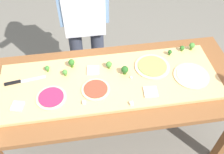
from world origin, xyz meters
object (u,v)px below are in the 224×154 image
object	(u,v)px
broccoli_floret_back_mid	(65,72)
broccoli_floret_front_left	(47,68)
broccoli_floret_back_right	(109,65)
cheese_crumble_b	(84,103)
pizza_whole_white_garlic	(191,75)
prep_table	(115,92)
broccoli_floret_back_left	(192,46)
broccoli_floret_center_right	(170,52)
cheese_crumble_c	(131,77)
pizza_slice_near_right	(93,70)
broccoli_floret_center_left	(125,70)
pizza_whole_tomato_red	(96,89)
pizza_slice_near_left	(151,92)
chefs_knife	(19,82)
broccoli_floret_front_right	(182,48)
cheese_crumble_a	(131,103)
pizza_slice_far_left	(17,106)
broccoli_floret_front_mid	(72,63)
pizza_whole_pesto_green	(152,66)
cook_center	(83,8)
pizza_whole_beet_magenta	(51,97)

from	to	relation	value
broccoli_floret_back_mid	broccoli_floret_front_left	xyz separation A→B (m)	(-0.13, 0.06, -0.00)
broccoli_floret_back_right	cheese_crumble_b	size ratio (longest dim) A/B	2.72
pizza_whole_white_garlic	prep_table	bearing A→B (deg)	175.83
prep_table	broccoli_floret_back_right	bearing A→B (deg)	101.12
broccoli_floret_back_right	cheese_crumble_b	xyz separation A→B (m)	(-0.20, -0.30, -0.02)
broccoli_floret_back_left	cheese_crumble_b	size ratio (longest dim) A/B	3.02
broccoli_floret_back_mid	broccoli_floret_front_left	bearing A→B (deg)	153.64
broccoli_floret_center_right	cheese_crumble_c	world-z (taller)	broccoli_floret_center_right
pizza_slice_near_right	broccoli_floret_center_left	xyz separation A→B (m)	(0.22, -0.06, 0.03)
pizza_whole_tomato_red	broccoli_floret_center_left	xyz separation A→B (m)	(0.22, 0.12, 0.03)
broccoli_floret_center_right	cheese_crumble_b	world-z (taller)	broccoli_floret_center_right
pizza_whole_white_garlic	broccoli_floret_back_mid	bearing A→B (deg)	170.91
pizza_slice_near_left	cheese_crumble_b	size ratio (longest dim) A/B	4.26
broccoli_floret_front_left	broccoli_floret_back_right	bearing A→B (deg)	-4.42
chefs_knife	pizza_whole_tomato_red	world-z (taller)	same
broccoli_floret_back_right	broccoli_floret_center_left	xyz separation A→B (m)	(0.10, -0.07, 0.00)
pizza_whole_tomato_red	chefs_knife	bearing A→B (deg)	163.87
broccoli_floret_front_right	broccoli_floret_back_left	bearing A→B (deg)	0.88
prep_table	cheese_crumble_a	bearing A→B (deg)	-71.97
prep_table	pizza_whole_tomato_red	xyz separation A→B (m)	(-0.14, -0.06, 0.14)
chefs_knife	pizza_slice_near_left	distance (m)	0.91
prep_table	broccoli_floret_center_right	distance (m)	0.52
broccoli_floret_back_right	pizza_slice_near_right	bearing A→B (deg)	-173.55
pizza_slice_far_left	broccoli_floret_front_mid	xyz separation A→B (m)	(0.36, 0.31, 0.04)
pizza_whole_white_garlic	pizza_slice_near_left	bearing A→B (deg)	-162.73
broccoli_floret_center_left	pizza_slice_near_right	bearing A→B (deg)	164.99
broccoli_floret_front_mid	pizza_slice_near_left	bearing A→B (deg)	-32.24
pizza_whole_pesto_green	pizza_slice_near_right	world-z (taller)	pizza_whole_pesto_green
broccoli_floret_back_right	broccoli_floret_center_right	bearing A→B (deg)	8.16
broccoli_floret_front_right	cook_center	bearing A→B (deg)	149.02
pizza_whole_pesto_green	broccoli_floret_back_left	size ratio (longest dim) A/B	3.98
pizza_slice_far_left	chefs_knife	bearing A→B (deg)	91.90
pizza_whole_pesto_green	cook_center	world-z (taller)	cook_center
pizza_whole_beet_magenta	cook_center	xyz separation A→B (m)	(0.28, 0.75, 0.17)
chefs_knife	cheese_crumble_b	xyz separation A→B (m)	(0.43, -0.25, 0.00)
broccoli_floret_back_mid	cheese_crumble_c	bearing A→B (deg)	-11.82
broccoli_floret_front_right	broccoli_floret_front_mid	bearing A→B (deg)	-176.72
pizza_whole_pesto_green	broccoli_floret_center_left	bearing A→B (deg)	-171.23
broccoli_floret_front_mid	cook_center	xyz separation A→B (m)	(0.13, 0.48, 0.13)
broccoli_floret_back_mid	cook_center	size ratio (longest dim) A/B	0.03
pizza_whole_white_garlic	broccoli_floret_center_left	world-z (taller)	broccoli_floret_center_left
broccoli_floret_back_mid	cheese_crumble_b	distance (m)	0.29
prep_table	broccoli_floret_back_mid	bearing A→B (deg)	163.43
chefs_knife	cook_center	xyz separation A→B (m)	(0.50, 0.58, 0.17)
pizza_whole_tomato_red	cheese_crumble_a	size ratio (longest dim) A/B	9.13
broccoli_floret_center_left	broccoli_floret_front_left	size ratio (longest dim) A/B	1.37
broccoli_floret_back_mid	prep_table	bearing A→B (deg)	-16.57
broccoli_floret_back_right	prep_table	bearing A→B (deg)	-78.88
prep_table	broccoli_floret_front_right	xyz separation A→B (m)	(0.56, 0.23, 0.16)
pizza_whole_tomato_red	broccoli_floret_back_left	bearing A→B (deg)	20.76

